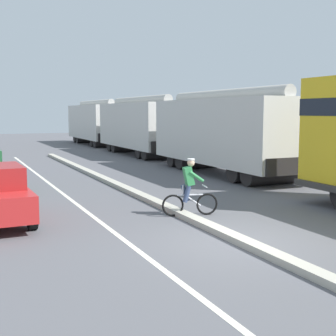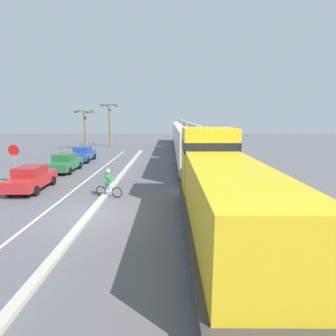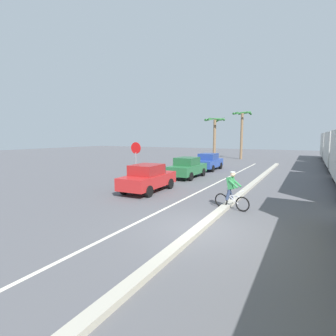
% 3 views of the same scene
% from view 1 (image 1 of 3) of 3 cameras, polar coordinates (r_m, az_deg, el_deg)
% --- Properties ---
extents(ground_plane, '(120.00, 120.00, 0.00)m').
position_cam_1_polar(ground_plane, '(11.41, 8.35, -8.89)').
color(ground_plane, '#56565B').
extents(median_curb, '(0.36, 36.00, 0.16)m').
position_cam_1_polar(median_curb, '(16.63, -2.90, -3.56)').
color(median_curb, '#B2AD9E').
rests_on(median_curb, ground).
extents(lane_stripe, '(0.14, 36.00, 0.01)m').
position_cam_1_polar(lane_stripe, '(15.94, -10.98, -4.41)').
color(lane_stripe, silver).
rests_on(lane_stripe, ground).
extents(hopper_car_lead, '(2.90, 10.60, 4.18)m').
position_cam_1_polar(hopper_car_lead, '(23.27, 6.88, 4.33)').
color(hopper_car_lead, silver).
rests_on(hopper_car_lead, ground).
extents(hopper_car_middle, '(2.90, 10.60, 4.18)m').
position_cam_1_polar(hopper_car_middle, '(33.72, -3.43, 5.14)').
color(hopper_car_middle, beige).
rests_on(hopper_car_middle, ground).
extents(hopper_car_trailing, '(2.90, 10.60, 4.18)m').
position_cam_1_polar(hopper_car_trailing, '(44.75, -8.78, 5.49)').
color(hopper_car_trailing, silver).
rests_on(hopper_car_trailing, ground).
extents(cyclist, '(1.68, 0.56, 1.71)m').
position_cam_1_polar(cyclist, '(13.89, 2.64, -2.54)').
color(cyclist, black).
rests_on(cyclist, ground).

